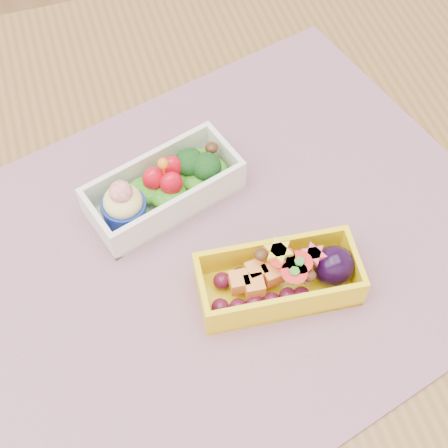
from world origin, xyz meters
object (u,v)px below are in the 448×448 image
object	(u,v)px
bento_white	(163,189)
placemat	(218,252)
table	(209,294)
bento_yellow	(282,278)

from	to	relation	value
bento_white	placemat	bearing A→B (deg)	-82.06
table	bento_yellow	xyz separation A→B (m)	(0.05, -0.07, 0.12)
table	placemat	distance (m)	0.10
placemat	bento_white	world-z (taller)	bento_white
table	bento_yellow	bearing A→B (deg)	-51.64
placemat	bento_white	size ratio (longest dim) A/B	3.28
bento_white	bento_yellow	distance (m)	0.15
bento_white	bento_yellow	size ratio (longest dim) A/B	1.09
table	bento_yellow	distance (m)	0.15
table	placemat	size ratio (longest dim) A/B	2.22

